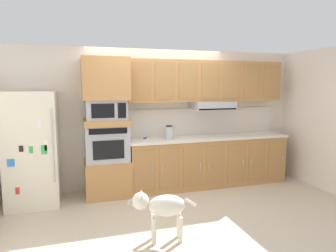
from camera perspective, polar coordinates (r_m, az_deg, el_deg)
The scene contains 16 objects.
ground_plane at distance 4.91m, azimuth 1.22°, elevation -14.52°, with size 9.60×9.60×0.00m, color beige.
back_kitchen_wall at distance 5.65m, azimuth -2.28°, elevation 1.48°, with size 6.20×0.12×2.50m, color beige.
side_panel_right at distance 6.08m, azimuth 27.18°, elevation 1.08°, with size 0.12×7.10×2.50m, color silver.
refrigerator at distance 5.14m, azimuth -24.16°, elevation -3.97°, with size 0.76×0.73×1.76m.
oven_base_cabinet at distance 5.33m, azimuth -11.26°, elevation -9.49°, with size 0.74×0.62×0.60m, color #B77F47.
built_in_oven at distance 5.18m, azimuth -11.43°, elevation -3.13°, with size 0.70×0.62×0.60m.
appliance_mid_shelf at distance 5.13m, azimuth -11.53°, elevation 0.72°, with size 0.74×0.62×0.10m, color #B77F47.
microwave at distance 5.11m, azimuth -11.59°, elevation 3.05°, with size 0.64×0.54×0.32m.
appliance_upper_cabinet at distance 5.10m, azimuth -11.74°, elevation 8.67°, with size 0.74×0.62×0.68m, color #B77F47.
lower_cabinet_run at distance 5.76m, azimuth 7.56°, elevation -6.65°, with size 2.98×0.63×0.88m.
countertop_slab at distance 5.67m, azimuth 7.63°, elevation -2.13°, with size 3.02×0.64×0.04m, color silver.
backsplash_panel at distance 5.89m, azimuth 6.50°, elevation 0.90°, with size 3.02×0.02×0.50m, color silver.
upper_cabinet_with_hood at distance 5.70m, azimuth 7.34°, elevation 8.05°, with size 2.98×0.48×0.88m.
screwdriver at distance 5.38m, azimuth -4.21°, elevation -2.24°, with size 0.17×0.16×0.03m.
electric_kettle at distance 5.32m, azimuth 0.23°, elevation -1.23°, with size 0.17×0.17×0.24m.
dog at distance 3.72m, azimuth -1.33°, elevation -14.88°, with size 0.82×0.33×0.63m.
Camera 1 is at (-1.44, -4.32, 1.85)m, focal length 32.47 mm.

